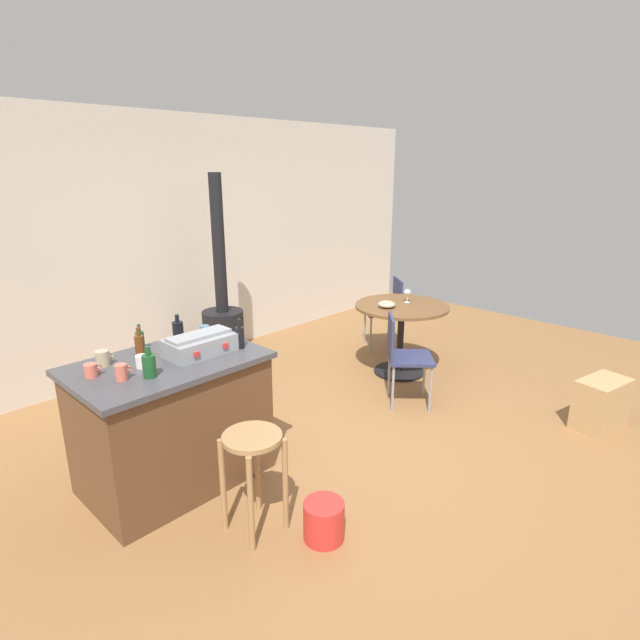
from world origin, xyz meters
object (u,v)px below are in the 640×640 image
folding_chair_far (388,308)px  cardboard_box (601,404)px  bottle_0 (140,346)px  bottle_2 (149,365)px  cup_3 (205,331)px  plastic_bucket (324,521)px  wooden_stool (253,459)px  kitchen_island (173,421)px  dining_table (401,321)px  wine_glass (407,293)px  serving_bowl (387,304)px  folding_chair_near (403,353)px  cup_0 (103,358)px  cup_2 (91,370)px  cup_1 (122,372)px  bottle_3 (140,340)px  toolbox (200,344)px  wood_stove (223,326)px  bottle_4 (178,331)px  bottle_1 (240,337)px  cup_4 (142,361)px

folding_chair_far → cardboard_box: size_ratio=1.85×
bottle_0 → bottle_2: bottle_0 is taller
cup_3 → plastic_bucket: (-0.16, -1.39, -0.84)m
wooden_stool → plastic_bucket: 0.57m
kitchen_island → dining_table: (2.72, -0.00, 0.12)m
cardboard_box → wine_glass: bearing=92.2°
kitchen_island → serving_bowl: (2.53, 0.05, 0.34)m
bottle_2 → folding_chair_near: bearing=-6.8°
cup_0 → cup_2: 0.18m
wooden_stool → cup_2: cup_2 is taller
wine_glass → folding_chair_near: bearing=-147.1°
dining_table → cup_1: size_ratio=9.08×
cup_2 → cup_0: bearing=44.3°
wine_glass → plastic_bucket: (-2.56, -1.20, -0.75)m
bottle_3 → folding_chair_far: bearing=4.8°
bottle_0 → plastic_bucket: size_ratio=0.85×
folding_chair_near → bottle_3: bottle_3 is taller
toolbox → wine_glass: bearing=1.5°
folding_chair_near → wood_stove: bearing=109.4°
bottle_4 → wood_stove: bearing=43.5°
bottle_1 → folding_chair_far: bearing=15.0°
kitchen_island → dining_table: 2.72m
toolbox → cup_0: 0.62m
toolbox → serving_bowl: size_ratio=2.57×
bottle_2 → bottle_4: same height
wooden_stool → bottle_4: bearing=79.1°
serving_bowl → bottle_4: bearing=173.7°
folding_chair_far → toolbox: (-3.05, -0.64, 0.48)m
dining_table → bottle_0: bottle_0 is taller
folding_chair_far → toolbox: 3.16m
wine_glass → toolbox: bearing=-178.5°
kitchen_island → toolbox: bearing=-11.7°
bottle_2 → bottle_4: bearing=44.3°
cardboard_box → serving_bowl: bearing=101.2°
dining_table → bottle_2: bottle_2 is taller
dining_table → bottle_0: 2.85m
wine_glass → wood_stove: bearing=134.5°
wood_stove → cup_4: (-1.63, -1.42, 0.45)m
bottle_0 → serving_bowl: bearing=-3.0°
folding_chair_far → bottle_1: size_ratio=3.95×
bottle_0 → bottle_4: bottle_0 is taller
bottle_0 → cup_2: (-0.37, -0.10, -0.04)m
bottle_1 → bottle_0: bearing=149.0°
cup_0 → wooden_stool: bearing=-69.1°
folding_chair_far → bottle_1: bottle_1 is taller
bottle_4 → wine_glass: size_ratio=1.39×
toolbox → cardboard_box: (2.69, -1.90, -0.76)m
folding_chair_near → wood_stove: wood_stove is taller
dining_table → cup_0: size_ratio=8.09×
cardboard_box → bottle_0: bearing=144.7°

